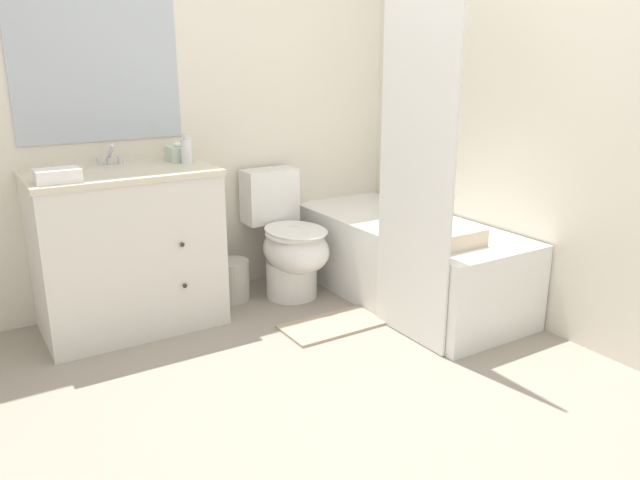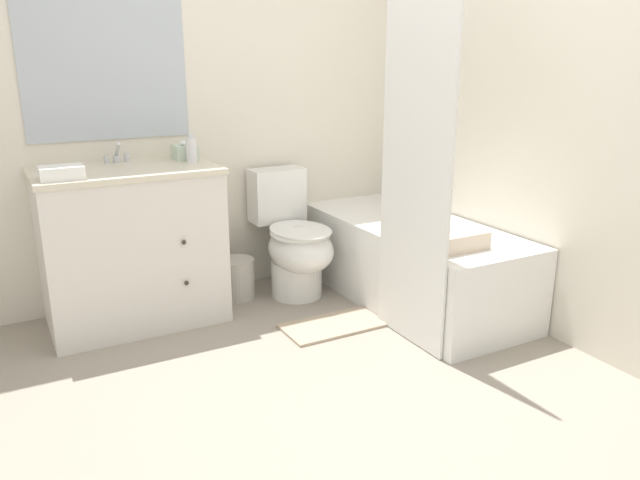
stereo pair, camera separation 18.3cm
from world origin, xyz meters
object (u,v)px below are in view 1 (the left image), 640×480
(bath_towel_folded, at_px, (452,238))
(bath_mat, at_px, (332,325))
(vanity_cabinet, at_px, (127,248))
(bathtub, at_px, (407,260))
(tissue_box, at_px, (179,153))
(hand_towel_folded, at_px, (57,176))
(toilet, at_px, (289,243))
(wastebasket, at_px, (231,280))
(soap_dispenser, at_px, (186,151))
(sink_faucet, at_px, (110,158))

(bath_towel_folded, bearing_deg, bath_mat, 141.10)
(vanity_cabinet, xyz_separation_m, bathtub, (1.55, -0.50, -0.20))
(tissue_box, relative_size, bath_towel_folded, 0.42)
(hand_towel_folded, distance_m, bath_towel_folded, 1.98)
(toilet, relative_size, bathtub, 0.49)
(tissue_box, bearing_deg, wastebasket, -15.23)
(tissue_box, relative_size, soap_dispenser, 0.86)
(bathtub, bearing_deg, wastebasket, 149.53)
(bathtub, bearing_deg, tissue_box, 152.54)
(vanity_cabinet, xyz_separation_m, soap_dispenser, (0.37, -0.00, 0.50))
(tissue_box, bearing_deg, sink_faucet, 169.08)
(vanity_cabinet, height_order, bath_mat, vanity_cabinet)
(hand_towel_folded, xyz_separation_m, bath_mat, (1.26, -0.44, -0.90))
(vanity_cabinet, bearing_deg, soap_dispenser, -0.46)
(vanity_cabinet, height_order, soap_dispenser, soap_dispenser)
(bathtub, height_order, hand_towel_folded, hand_towel_folded)
(vanity_cabinet, height_order, wastebasket, vanity_cabinet)
(vanity_cabinet, relative_size, bathtub, 0.61)
(wastebasket, height_order, hand_towel_folded, hand_towel_folded)
(vanity_cabinet, distance_m, hand_towel_folded, 0.60)
(toilet, xyz_separation_m, hand_towel_folded, (-1.30, -0.10, 0.57))
(bathtub, bearing_deg, bath_mat, -169.09)
(toilet, xyz_separation_m, bathtub, (0.59, -0.42, -0.09))
(toilet, height_order, bathtub, toilet)
(toilet, xyz_separation_m, bath_towel_folded, (0.45, -0.93, 0.20))
(sink_faucet, height_order, bath_mat, sink_faucet)
(bathtub, xyz_separation_m, hand_towel_folded, (-1.89, 0.32, 0.66))
(vanity_cabinet, relative_size, hand_towel_folded, 4.69)
(soap_dispenser, bearing_deg, toilet, -7.49)
(sink_faucet, distance_m, bath_mat, 1.53)
(soap_dispenser, relative_size, hand_towel_folded, 0.81)
(bath_towel_folded, bearing_deg, sink_faucet, 139.75)
(bathtub, distance_m, soap_dispenser, 1.46)
(wastebasket, distance_m, hand_towel_folded, 1.26)
(bath_mat, bearing_deg, soap_dispenser, 132.15)
(vanity_cabinet, bearing_deg, tissue_box, 17.31)
(toilet, height_order, soap_dispenser, soap_dispenser)
(wastebasket, distance_m, soap_dispenser, 0.86)
(tissue_box, relative_size, bath_mat, 0.25)
(sink_faucet, bearing_deg, toilet, -15.37)
(soap_dispenser, height_order, hand_towel_folded, soap_dispenser)
(sink_faucet, height_order, soap_dispenser, soap_dispenser)
(bathtub, height_order, wastebasket, bathtub)
(sink_faucet, distance_m, bathtub, 1.82)
(soap_dispenser, distance_m, bath_towel_folded, 1.52)
(sink_faucet, bearing_deg, soap_dispenser, -26.86)
(toilet, distance_m, tissue_box, 0.86)
(toilet, relative_size, tissue_box, 5.42)
(sink_faucet, distance_m, wastebasket, 1.01)
(soap_dispenser, xyz_separation_m, bath_towel_folded, (1.05, -1.01, -0.41))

